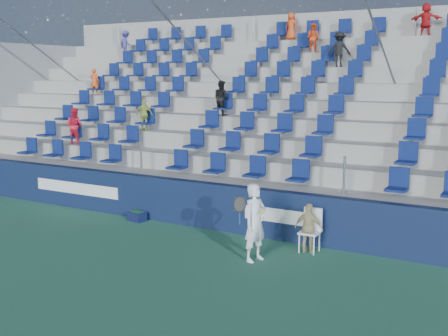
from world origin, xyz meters
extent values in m
plane|color=#2E6B4E|center=(0.00, 0.00, 0.00)|extent=(70.00, 70.00, 0.00)
cube|color=#101C3E|center=(0.00, 3.15, 0.60)|extent=(24.00, 0.30, 1.20)
cube|color=white|center=(-5.00, 2.99, 0.62)|extent=(3.20, 0.02, 0.34)
cube|color=white|center=(1.50, 2.99, 0.62)|extent=(1.60, 0.02, 0.34)
cube|color=gray|center=(0.00, 3.72, 0.60)|extent=(24.00, 0.85, 1.20)
cube|color=gray|center=(0.00, 4.57, 0.85)|extent=(24.00, 0.85, 1.70)
cube|color=gray|center=(0.00, 5.42, 1.10)|extent=(24.00, 0.85, 2.20)
cube|color=gray|center=(0.00, 6.28, 1.35)|extent=(24.00, 0.85, 2.70)
cube|color=gray|center=(0.00, 7.12, 1.60)|extent=(24.00, 0.85, 3.20)
cube|color=gray|center=(0.00, 7.97, 1.85)|extent=(24.00, 0.85, 3.70)
cube|color=gray|center=(0.00, 8.82, 2.10)|extent=(24.00, 0.85, 4.20)
cube|color=gray|center=(0.00, 9.68, 2.35)|extent=(24.00, 0.85, 4.70)
cube|color=gray|center=(0.00, 10.52, 2.60)|extent=(24.00, 0.85, 5.20)
cube|color=gray|center=(0.00, 11.20, 3.10)|extent=(24.00, 0.50, 6.20)
cube|color=gray|center=(-11.85, 7.12, 2.60)|extent=(0.30, 7.65, 5.20)
cube|color=navy|center=(0.00, 3.72, 1.55)|extent=(16.05, 0.50, 0.70)
cube|color=navy|center=(0.00, 4.57, 2.05)|extent=(16.05, 0.50, 0.70)
cube|color=navy|center=(0.00, 5.42, 2.55)|extent=(16.05, 0.50, 0.70)
cube|color=navy|center=(0.00, 6.28, 3.05)|extent=(16.05, 0.50, 0.70)
cube|color=navy|center=(0.00, 7.12, 3.55)|extent=(16.05, 0.50, 0.70)
cube|color=navy|center=(0.00, 7.97, 4.05)|extent=(16.05, 0.50, 0.70)
cube|color=navy|center=(0.00, 8.82, 4.55)|extent=(16.05, 0.50, 0.70)
cube|color=navy|center=(0.00, 9.68, 5.05)|extent=(16.05, 0.50, 0.70)
cube|color=navy|center=(0.00, 10.52, 5.55)|extent=(16.05, 0.50, 0.70)
cylinder|color=gray|center=(-3.00, 7.12, 4.35)|extent=(0.06, 7.68, 4.55)
cylinder|color=gray|center=(3.00, 7.12, 4.35)|extent=(0.06, 7.68, 4.55)
cylinder|color=gray|center=(-9.80, 7.12, 4.35)|extent=(0.06, 7.68, 4.55)
imported|color=black|center=(1.05, 8.77, 4.76)|extent=(0.80, 0.56, 1.12)
imported|color=red|center=(-6.48, 4.52, 2.29)|extent=(0.64, 0.54, 1.19)
imported|color=red|center=(3.36, 10.47, 5.73)|extent=(0.98, 0.31, 1.05)
imported|color=#9CB749|center=(-4.22, 5.38, 2.70)|extent=(0.62, 0.35, 0.99)
imported|color=#3F3D88|center=(-8.43, 9.62, 5.23)|extent=(0.77, 0.58, 1.06)
imported|color=#DF4F1A|center=(-7.87, 7.08, 3.69)|extent=(0.42, 0.34, 0.99)
imported|color=black|center=(-1.86, 6.23, 3.24)|extent=(0.62, 0.54, 1.09)
imported|color=#D54419|center=(-1.36, 10.47, 5.70)|extent=(0.52, 0.37, 1.00)
imported|color=#E4471A|center=(-0.18, 9.62, 5.20)|extent=(0.54, 0.45, 1.00)
imported|color=white|center=(1.77, 1.42, 0.85)|extent=(0.55, 0.70, 1.69)
cylinder|color=navy|center=(1.52, 1.17, 0.97)|extent=(0.03, 0.03, 0.28)
torus|color=black|center=(1.52, 1.17, 1.27)|extent=(0.30, 0.17, 0.28)
plane|color=#262626|center=(1.52, 1.17, 1.27)|extent=(0.30, 0.16, 0.29)
sphere|color=#C2D030|center=(2.02, 1.22, 1.13)|extent=(0.07, 0.07, 0.07)
sphere|color=#C2D030|center=(2.02, 1.28, 1.16)|extent=(0.07, 0.07, 0.07)
cube|color=white|center=(2.57, 2.55, 0.45)|extent=(0.45, 0.45, 0.04)
cube|color=white|center=(2.57, 2.76, 0.72)|extent=(0.43, 0.06, 0.54)
cylinder|color=white|center=(2.40, 2.37, 0.22)|extent=(0.03, 0.03, 0.43)
cylinder|color=white|center=(2.75, 2.37, 0.22)|extent=(0.03, 0.03, 0.43)
cylinder|color=white|center=(2.40, 2.73, 0.22)|extent=(0.03, 0.03, 0.43)
cylinder|color=white|center=(2.75, 2.73, 0.22)|extent=(0.03, 0.03, 0.43)
imported|color=tan|center=(2.57, 2.50, 0.57)|extent=(0.67, 0.29, 1.14)
cube|color=#10163B|center=(-2.53, 2.75, 0.13)|extent=(0.53, 0.39, 0.26)
cube|color=#1E662D|center=(-2.53, 2.75, 0.19)|extent=(0.42, 0.29, 0.16)
camera|label=1|loc=(6.98, -9.04, 4.01)|focal=45.00mm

